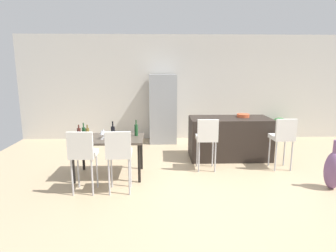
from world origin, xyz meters
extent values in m
plane|color=tan|center=(0.00, 0.00, 0.00)|extent=(10.00, 10.00, 0.00)
cube|color=beige|center=(0.00, 3.09, 1.45)|extent=(10.00, 0.12, 2.90)
cube|color=black|center=(0.47, 1.13, 0.46)|extent=(1.77, 0.85, 0.92)
cube|color=silver|center=(-0.17, 0.39, 0.65)|extent=(0.41, 0.41, 0.08)
cube|color=silver|center=(-0.18, 0.22, 0.87)|extent=(0.40, 0.07, 0.36)
cylinder|color=#B2B2B7|center=(-0.33, 0.55, 0.30)|extent=(0.03, 0.03, 0.61)
cylinder|color=#B2B2B7|center=(-0.01, 0.54, 0.30)|extent=(0.03, 0.03, 0.61)
cylinder|color=#B2B2B7|center=(-0.34, 0.23, 0.30)|extent=(0.03, 0.03, 0.61)
cylinder|color=#B2B2B7|center=(-0.02, 0.22, 0.30)|extent=(0.03, 0.03, 0.61)
cube|color=silver|center=(1.34, 0.39, 0.65)|extent=(0.41, 0.41, 0.08)
cube|color=silver|center=(1.34, 0.22, 0.87)|extent=(0.40, 0.07, 0.36)
cylinder|color=#B2B2B7|center=(1.17, 0.54, 0.30)|extent=(0.03, 0.03, 0.61)
cylinder|color=#B2B2B7|center=(1.49, 0.55, 0.30)|extent=(0.03, 0.03, 0.61)
cylinder|color=#B2B2B7|center=(1.18, 0.22, 0.30)|extent=(0.03, 0.03, 0.61)
cylinder|color=#B2B2B7|center=(1.50, 0.23, 0.30)|extent=(0.03, 0.03, 0.61)
cube|color=#4C4238|center=(-2.05, 0.09, 0.72)|extent=(1.28, 0.82, 0.04)
cylinder|color=black|center=(-2.63, 0.44, 0.35)|extent=(0.05, 0.05, 0.70)
cylinder|color=black|center=(-1.47, 0.44, 0.35)|extent=(0.05, 0.05, 0.70)
cylinder|color=black|center=(-2.63, -0.26, 0.35)|extent=(0.05, 0.05, 0.70)
cylinder|color=black|center=(-1.47, -0.26, 0.35)|extent=(0.05, 0.05, 0.70)
cube|color=silver|center=(-2.34, -0.62, 0.65)|extent=(0.41, 0.41, 0.08)
cube|color=silver|center=(-2.34, -0.79, 0.87)|extent=(0.40, 0.07, 0.36)
cylinder|color=#B2B2B7|center=(-2.49, -0.45, 0.30)|extent=(0.03, 0.03, 0.61)
cylinder|color=#B2B2B7|center=(-2.17, -0.46, 0.30)|extent=(0.03, 0.03, 0.61)
cylinder|color=#B2B2B7|center=(-2.50, -0.77, 0.30)|extent=(0.03, 0.03, 0.61)
cylinder|color=#B2B2B7|center=(-2.18, -0.78, 0.30)|extent=(0.03, 0.03, 0.61)
cube|color=silver|center=(-1.76, -0.62, 0.65)|extent=(0.41, 0.41, 0.08)
cube|color=silver|center=(-1.76, -0.79, 0.87)|extent=(0.40, 0.07, 0.36)
cylinder|color=#B2B2B7|center=(-1.93, -0.46, 0.30)|extent=(0.03, 0.03, 0.61)
cylinder|color=#B2B2B7|center=(-1.61, -0.45, 0.30)|extent=(0.03, 0.03, 0.61)
cylinder|color=#B2B2B7|center=(-1.92, -0.78, 0.30)|extent=(0.03, 0.03, 0.61)
cylinder|color=#B2B2B7|center=(-1.60, -0.77, 0.30)|extent=(0.03, 0.03, 0.61)
cylinder|color=#194723|center=(-2.48, 0.01, 0.85)|extent=(0.06, 0.06, 0.21)
cylinder|color=#194723|center=(-2.48, 0.01, 1.00)|extent=(0.02, 0.02, 0.09)
cylinder|color=#194723|center=(-1.55, 0.25, 0.85)|extent=(0.07, 0.07, 0.21)
cylinder|color=#194723|center=(-1.55, 0.25, 1.00)|extent=(0.02, 0.02, 0.09)
cylinder|color=black|center=(-1.95, -0.02, 0.86)|extent=(0.07, 0.07, 0.23)
cylinder|color=black|center=(-1.95, -0.02, 1.02)|extent=(0.03, 0.03, 0.10)
cylinder|color=#471E19|center=(-2.52, -0.15, 0.86)|extent=(0.06, 0.06, 0.24)
cylinder|color=#471E19|center=(-2.52, -0.15, 1.01)|extent=(0.02, 0.02, 0.06)
cylinder|color=brown|center=(-2.39, -0.09, 0.85)|extent=(0.06, 0.06, 0.22)
cylinder|color=brown|center=(-2.39, -0.09, 0.99)|extent=(0.02, 0.02, 0.06)
cylinder|color=silver|center=(-2.15, -0.01, 0.74)|extent=(0.06, 0.06, 0.00)
cylinder|color=silver|center=(-2.15, -0.01, 0.78)|extent=(0.01, 0.01, 0.08)
cone|color=silver|center=(-2.15, -0.01, 0.87)|extent=(0.07, 0.07, 0.09)
cylinder|color=silver|center=(-2.14, 0.10, 0.74)|extent=(0.06, 0.06, 0.00)
cylinder|color=silver|center=(-2.14, 0.10, 0.78)|extent=(0.01, 0.01, 0.08)
cone|color=silver|center=(-2.14, 0.10, 0.87)|extent=(0.07, 0.07, 0.09)
cube|color=#939699|center=(-1.00, 2.65, 0.92)|extent=(0.72, 0.68, 1.84)
cylinder|color=#C6512D|center=(0.79, 1.23, 0.96)|extent=(0.28, 0.28, 0.07)
ellipsoid|color=#704C75|center=(1.81, -0.65, 0.32)|extent=(0.29, 0.29, 0.65)
cylinder|color=#704C75|center=(1.81, -0.65, 0.74)|extent=(0.09, 0.09, 0.22)
cylinder|color=beige|center=(2.23, 2.64, 0.11)|extent=(0.24, 0.24, 0.22)
sphere|color=#2D6B33|center=(2.23, 2.64, 0.43)|extent=(0.46, 0.46, 0.46)
camera|label=1|loc=(-1.12, -5.22, 2.04)|focal=31.29mm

